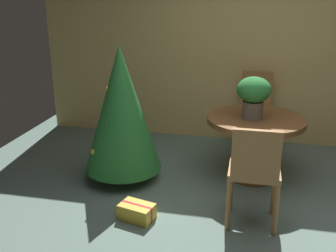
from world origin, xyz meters
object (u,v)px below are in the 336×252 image
(flower_vase, at_px, (254,94))
(wooden_chair_near, at_px, (254,170))
(holiday_tree, at_px, (121,109))
(wooden_chair_far, at_px, (255,107))
(gift_box_gold, at_px, (137,212))
(round_dining_table, at_px, (255,134))

(flower_vase, height_order, wooden_chair_near, flower_vase)
(wooden_chair_near, bearing_deg, holiday_tree, 154.64)
(holiday_tree, bearing_deg, flower_vase, 11.37)
(holiday_tree, bearing_deg, wooden_chair_far, 41.74)
(holiday_tree, xyz_separation_m, gift_box_gold, (0.38, -0.78, -0.74))
(round_dining_table, height_order, flower_vase, flower_vase)
(holiday_tree, bearing_deg, wooden_chair_near, -25.36)
(wooden_chair_far, distance_m, gift_box_gold, 2.33)
(round_dining_table, height_order, gift_box_gold, round_dining_table)
(wooden_chair_far, bearing_deg, flower_vase, -92.65)
(flower_vase, distance_m, holiday_tree, 1.40)
(flower_vase, height_order, holiday_tree, holiday_tree)
(wooden_chair_far, bearing_deg, round_dining_table, -90.00)
(gift_box_gold, bearing_deg, holiday_tree, 116.20)
(flower_vase, xyz_separation_m, gift_box_gold, (-0.98, -1.05, -0.91))
(wooden_chair_far, bearing_deg, gift_box_gold, -116.77)
(holiday_tree, bearing_deg, round_dining_table, 12.47)
(round_dining_table, xyz_separation_m, flower_vase, (-0.05, -0.04, 0.45))
(round_dining_table, height_order, wooden_chair_near, wooden_chair_near)
(wooden_chair_far, bearing_deg, holiday_tree, -138.26)
(wooden_chair_near, xyz_separation_m, holiday_tree, (-1.41, 0.67, 0.26))
(holiday_tree, distance_m, gift_box_gold, 1.13)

